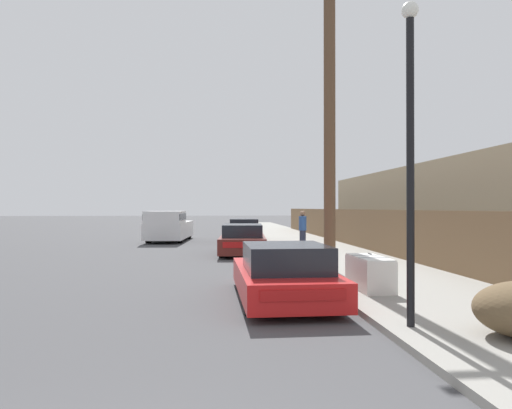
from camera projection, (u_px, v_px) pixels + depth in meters
sidewalk_curb at (299, 241)px, 25.75m from camera, size 4.20×63.00×0.12m
discarded_fridge at (370, 273)px, 10.26m from camera, size 0.67×1.63×0.75m
parked_sports_car_red at (284, 275)px, 9.53m from camera, size 1.93×4.26×1.20m
car_parked_mid at (243, 240)px, 19.04m from camera, size 2.13×4.40×1.26m
car_parked_far at (244, 231)px, 25.56m from camera, size 1.97×4.72×1.33m
pickup_truck at (169, 226)px, 26.30m from camera, size 2.44×5.77×1.76m
utility_pole at (330, 113)px, 13.09m from camera, size 1.80×0.33×8.95m
street_lamp at (410, 139)px, 7.04m from camera, size 0.26×0.26×5.02m
wooden_fence at (361, 229)px, 20.87m from camera, size 0.08×39.08×1.75m
building_right_house at (451, 207)px, 23.33m from camera, size 6.00×21.39×3.95m
pedestrian at (303, 229)px, 20.54m from camera, size 0.34×0.34×1.69m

